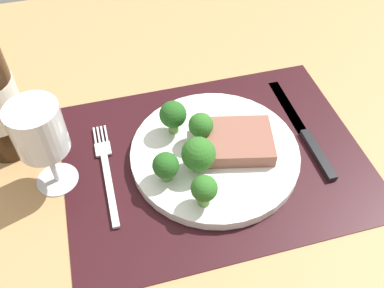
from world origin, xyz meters
TOP-DOWN VIEW (x-y plane):
  - ground_plane at (0.00, 0.00)cm, footprint 140.00×110.00cm
  - placemat at (0.00, 0.00)cm, footprint 45.58×34.67cm
  - plate at (0.00, 0.00)cm, footprint 25.60×25.60cm
  - steak at (3.01, 0.12)cm, footprint 12.88×10.77cm
  - broccoli_near_steak at (-1.59, 2.40)cm, footprint 3.73×3.73cm
  - broccoli_front_edge at (-8.20, -3.18)cm, footprint 3.75×3.75cm
  - broccoli_center at (-5.08, 5.52)cm, footprint 4.16×4.16cm
  - broccoli_back_left at (-4.25, -8.54)cm, footprint 3.60×3.60cm
  - broccoli_near_fork at (-3.41, -2.80)cm, footprint 4.88×4.88cm
  - fork at (-16.36, 1.42)cm, footprint 2.40×19.20cm
  - knife at (15.40, 0.53)cm, footprint 1.80×23.00cm
  - wine_glass at (-23.58, 2.06)cm, footprint 6.97×6.97cm

SIDE VIEW (x-z plane):
  - ground_plane at x=0.00cm, z-range -3.00..0.00cm
  - placemat at x=0.00cm, z-range 0.00..0.30cm
  - fork at x=-16.36cm, z-range 0.30..0.80cm
  - knife at x=15.40cm, z-range 0.20..1.00cm
  - plate at x=0.00cm, z-range 0.30..1.90cm
  - steak at x=3.01cm, z-range 1.90..4.19cm
  - broccoli_front_edge at x=-8.20cm, z-range 2.30..7.11cm
  - broccoli_back_left at x=-4.25cm, z-range 2.41..7.51cm
  - broccoli_near_steak at x=-1.59cm, z-range 2.57..7.92cm
  - broccoli_near_fork at x=-3.41cm, z-range 2.33..8.19cm
  - broccoli_center at x=-5.08cm, z-range 2.51..8.21cm
  - wine_glass at x=-23.58cm, z-range 2.78..17.35cm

